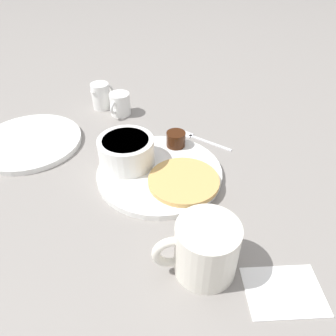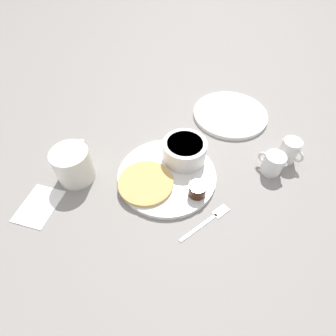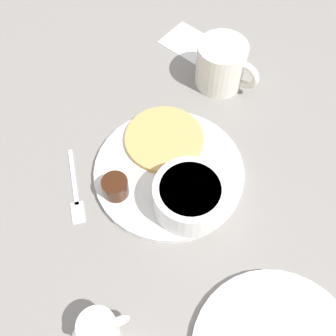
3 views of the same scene
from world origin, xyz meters
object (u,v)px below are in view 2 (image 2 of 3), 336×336
Objects in this scene: creamer_pitcher_far at (289,151)px; plate at (167,175)px; coffee_mug at (74,164)px; bowl at (185,150)px; fork at (210,219)px; creamer_pitcher_near at (273,163)px.

plate is at bearing -72.55° from creamer_pitcher_far.
coffee_mug is 1.79× the size of creamer_pitcher_far.
coffee_mug reaches higher than bowl.
fork is at bearing 75.55° from coffee_mug.
creamer_pitcher_near is at bearing 101.26° from plate.
bowl is 0.27m from coffee_mug.
creamer_pitcher_far is 0.28m from fork.
bowl is at bearing -156.61° from fork.
creamer_pitcher_far is 0.62× the size of fork.
coffee_mug is at bearing -84.33° from plate.
fork is at bearing 23.39° from bowl.
creamer_pitcher_far is at bearing 136.27° from fork.
plate is 3.87× the size of creamer_pitcher_near.
coffee_mug is 0.54m from creamer_pitcher_far.
bowl is at bearing -91.80° from creamer_pitcher_near.
creamer_pitcher_near is at bearing 88.20° from bowl.
creamer_pitcher_far is (-0.12, 0.53, -0.01)m from coffee_mug.
creamer_pitcher_far is at bearing 97.95° from bowl.
creamer_pitcher_near is at bearing 136.88° from fork.
creamer_pitcher_far is (-0.04, 0.05, 0.01)m from creamer_pitcher_near.
plate is at bearing -134.34° from fork.
coffee_mug is at bearing -81.30° from creamer_pitcher_near.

